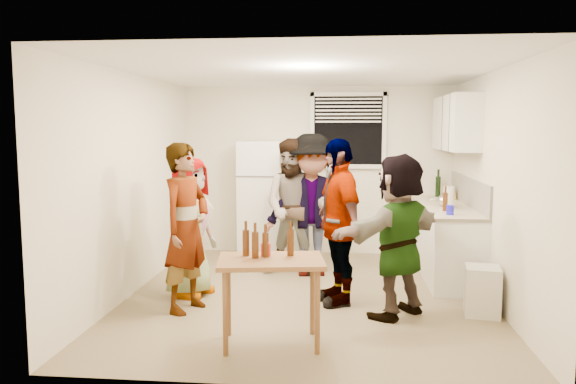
# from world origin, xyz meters

# --- Properties ---
(room) EXTENTS (4.00, 4.50, 2.50)m
(room) POSITION_xyz_m (0.00, 0.00, 0.00)
(room) COLOR white
(room) RESTS_ON ground
(window) EXTENTS (1.12, 0.10, 1.06)m
(window) POSITION_xyz_m (0.45, 2.21, 1.85)
(window) COLOR white
(window) RESTS_ON room
(refrigerator) EXTENTS (0.70, 0.70, 1.70)m
(refrigerator) POSITION_xyz_m (-0.75, 1.88, 0.85)
(refrigerator) COLOR white
(refrigerator) RESTS_ON ground
(counter_lower) EXTENTS (0.60, 2.20, 0.86)m
(counter_lower) POSITION_xyz_m (1.70, 1.15, 0.43)
(counter_lower) COLOR white
(counter_lower) RESTS_ON ground
(countertop) EXTENTS (0.64, 2.22, 0.04)m
(countertop) POSITION_xyz_m (1.70, 1.15, 0.88)
(countertop) COLOR beige
(countertop) RESTS_ON counter_lower
(backsplash) EXTENTS (0.03, 2.20, 0.36)m
(backsplash) POSITION_xyz_m (1.99, 1.15, 1.08)
(backsplash) COLOR beige
(backsplash) RESTS_ON countertop
(upper_cabinets) EXTENTS (0.34, 1.60, 0.70)m
(upper_cabinets) POSITION_xyz_m (1.83, 1.35, 1.95)
(upper_cabinets) COLOR white
(upper_cabinets) RESTS_ON room
(kettle) EXTENTS (0.25, 0.22, 0.18)m
(kettle) POSITION_xyz_m (1.65, 1.03, 0.90)
(kettle) COLOR silver
(kettle) RESTS_ON countertop
(paper_towel) EXTENTS (0.12, 0.12, 0.27)m
(paper_towel) POSITION_xyz_m (1.68, 0.86, 0.90)
(paper_towel) COLOR white
(paper_towel) RESTS_ON countertop
(wine_bottle) EXTENTS (0.07, 0.07, 0.29)m
(wine_bottle) POSITION_xyz_m (1.75, 2.06, 0.90)
(wine_bottle) COLOR black
(wine_bottle) RESTS_ON countertop
(beer_bottle_counter) EXTENTS (0.06, 0.06, 0.22)m
(beer_bottle_counter) POSITION_xyz_m (1.60, 0.63, 0.90)
(beer_bottle_counter) COLOR #47230C
(beer_bottle_counter) RESTS_ON countertop
(blue_cup) EXTENTS (0.08, 0.08, 0.11)m
(blue_cup) POSITION_xyz_m (1.60, 0.34, 0.90)
(blue_cup) COLOR #1E17DB
(blue_cup) RESTS_ON countertop
(picture_frame) EXTENTS (0.02, 0.18, 0.15)m
(picture_frame) POSITION_xyz_m (1.92, 1.81, 0.98)
(picture_frame) COLOR gold
(picture_frame) RESTS_ON countertop
(trash_bin) EXTENTS (0.39, 0.39, 0.50)m
(trash_bin) POSITION_xyz_m (1.79, -0.48, 0.25)
(trash_bin) COLOR beige
(trash_bin) RESTS_ON ground
(serving_table) EXTENTS (0.98, 0.73, 0.76)m
(serving_table) POSITION_xyz_m (-0.23, -1.45, 0.00)
(serving_table) COLOR brown
(serving_table) RESTS_ON ground
(beer_bottle_table) EXTENTS (0.06, 0.06, 0.22)m
(beer_bottle_table) POSITION_xyz_m (-0.29, -1.39, 0.76)
(beer_bottle_table) COLOR #47230C
(beer_bottle_table) RESTS_ON serving_table
(red_cup) EXTENTS (0.09, 0.09, 0.11)m
(red_cup) POSITION_xyz_m (-0.29, -1.36, 0.76)
(red_cup) COLOR red
(red_cup) RESTS_ON serving_table
(guest_grey) EXTENTS (1.72, 1.21, 0.50)m
(guest_grey) POSITION_xyz_m (-1.32, -0.08, 0.00)
(guest_grey) COLOR gray
(guest_grey) RESTS_ON ground
(guest_stripe) EXTENTS (1.85, 1.23, 0.42)m
(guest_stripe) POSITION_xyz_m (-1.22, -0.60, 0.00)
(guest_stripe) COLOR #141933
(guest_stripe) RESTS_ON ground
(guest_back_left) EXTENTS (1.12, 1.87, 0.67)m
(guest_back_left) POSITION_xyz_m (-0.21, 0.90, 0.00)
(guest_back_left) COLOR brown
(guest_back_left) RESTS_ON ground
(guest_back_right) EXTENTS (1.46, 1.99, 0.67)m
(guest_back_right) POSITION_xyz_m (-0.02, 0.94, 0.00)
(guest_back_right) COLOR #3D3D42
(guest_back_right) RESTS_ON ground
(guest_black) EXTENTS (2.03, 1.59, 0.43)m
(guest_black) POSITION_xyz_m (0.33, -0.20, 0.00)
(guest_black) COLOR black
(guest_black) RESTS_ON ground
(guest_orange) EXTENTS (2.24, 2.23, 0.48)m
(guest_orange) POSITION_xyz_m (0.94, -0.57, 0.00)
(guest_orange) COLOR #F6804D
(guest_orange) RESTS_ON ground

